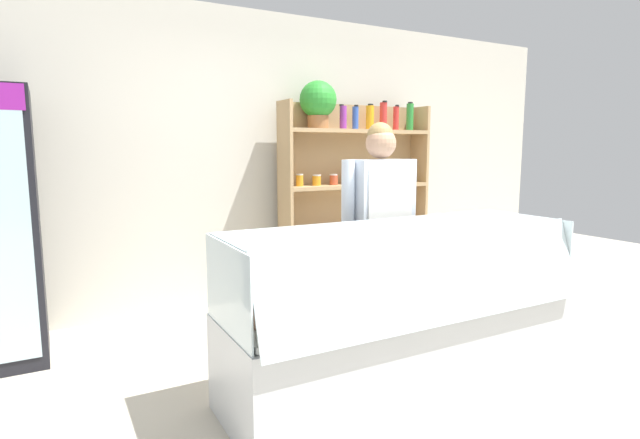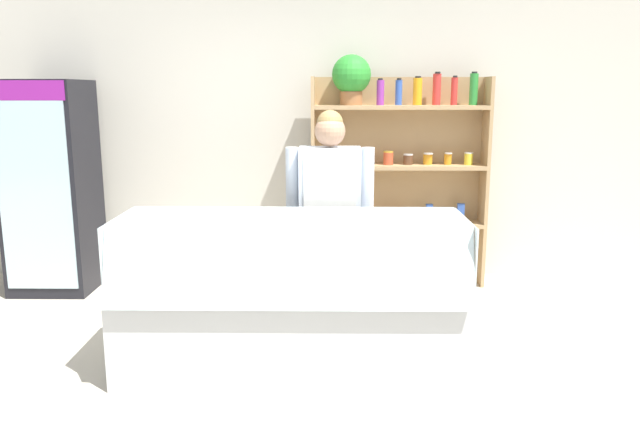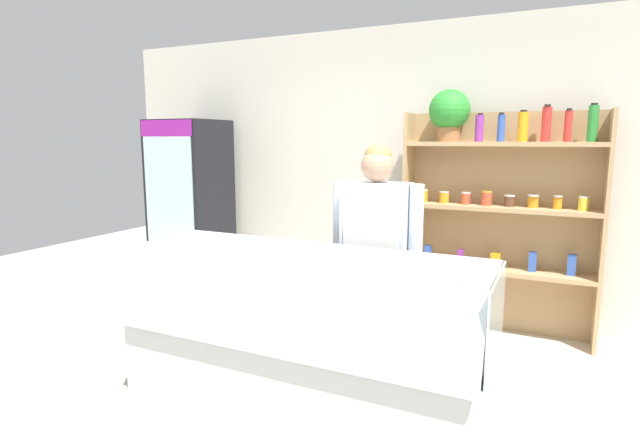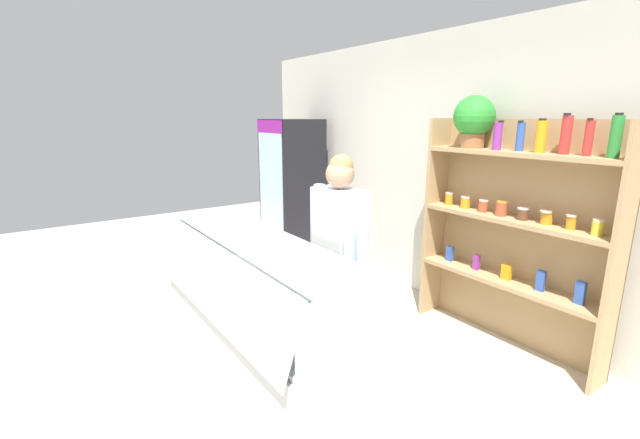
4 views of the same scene
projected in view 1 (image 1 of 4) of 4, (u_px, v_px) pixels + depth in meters
ground_plane at (420, 383)px, 3.12m from camera, size 12.00×12.00×0.00m
back_wall at (277, 159)px, 4.82m from camera, size 6.80×0.10×2.70m
shelving_unit at (347, 172)px, 4.88m from camera, size 1.58×0.34×2.07m
deli_display_case at (401, 340)px, 3.00m from camera, size 2.17×0.77×1.01m
shop_clerk at (380, 218)px, 3.52m from camera, size 0.62×0.25×1.63m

